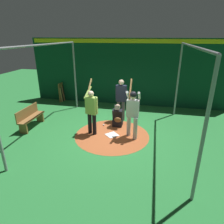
{
  "coord_description": "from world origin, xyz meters",
  "views": [
    {
      "loc": [
        6.53,
        1.39,
        3.57
      ],
      "look_at": [
        0.0,
        0.0,
        0.95
      ],
      "focal_mm": 31.58,
      "sensor_mm": 36.0,
      "label": 1
    }
  ],
  "objects_px": {
    "catcher": "(118,118)",
    "visitor": "(92,109)",
    "bat_rack": "(62,92)",
    "baseball_0": "(104,125)",
    "home_plate": "(112,135)",
    "batter": "(133,110)",
    "umpire": "(121,98)",
    "bench": "(30,117)"
  },
  "relations": [
    {
      "from": "bat_rack",
      "to": "batter",
      "type": "bearing_deg",
      "value": 51.29
    },
    {
      "from": "bench",
      "to": "baseball_0",
      "type": "height_order",
      "value": "bench"
    },
    {
      "from": "bat_rack",
      "to": "catcher",
      "type": "bearing_deg",
      "value": 54.04
    },
    {
      "from": "batter",
      "to": "visitor",
      "type": "height_order",
      "value": "batter"
    },
    {
      "from": "bench",
      "to": "bat_rack",
      "type": "bearing_deg",
      "value": -175.69
    },
    {
      "from": "batter",
      "to": "umpire",
      "type": "bearing_deg",
      "value": -155.85
    },
    {
      "from": "bat_rack",
      "to": "bench",
      "type": "height_order",
      "value": "bat_rack"
    },
    {
      "from": "batter",
      "to": "bat_rack",
      "type": "distance_m",
      "value": 5.72
    },
    {
      "from": "umpire",
      "to": "bat_rack",
      "type": "xyz_separation_m",
      "value": [
        -2.07,
        -3.77,
        -0.55
      ]
    },
    {
      "from": "catcher",
      "to": "visitor",
      "type": "xyz_separation_m",
      "value": [
        0.87,
        -0.83,
        0.61
      ]
    },
    {
      "from": "catcher",
      "to": "bat_rack",
      "type": "distance_m",
      "value": 4.63
    },
    {
      "from": "catcher",
      "to": "umpire",
      "type": "relative_size",
      "value": 0.53
    },
    {
      "from": "bench",
      "to": "catcher",
      "type": "bearing_deg",
      "value": 103.55
    },
    {
      "from": "visitor",
      "to": "batter",
      "type": "bearing_deg",
      "value": 105.67
    },
    {
      "from": "umpire",
      "to": "baseball_0",
      "type": "distance_m",
      "value": 1.39
    },
    {
      "from": "batter",
      "to": "umpire",
      "type": "height_order",
      "value": "batter"
    },
    {
      "from": "home_plate",
      "to": "bat_rack",
      "type": "xyz_separation_m",
      "value": [
        -3.57,
        -3.69,
        0.48
      ]
    },
    {
      "from": "catcher",
      "to": "umpire",
      "type": "bearing_deg",
      "value": 177.86
    },
    {
      "from": "batter",
      "to": "visitor",
      "type": "xyz_separation_m",
      "value": [
        0.03,
        -1.52,
        -0.09
      ]
    },
    {
      "from": "batter",
      "to": "umpire",
      "type": "xyz_separation_m",
      "value": [
        -1.48,
        -0.67,
        -0.04
      ]
    },
    {
      "from": "catcher",
      "to": "batter",
      "type": "bearing_deg",
      "value": 39.48
    },
    {
      "from": "umpire",
      "to": "bat_rack",
      "type": "bearing_deg",
      "value": -118.79
    },
    {
      "from": "home_plate",
      "to": "baseball_0",
      "type": "bearing_deg",
      "value": -144.74
    },
    {
      "from": "catcher",
      "to": "visitor",
      "type": "distance_m",
      "value": 1.35
    },
    {
      "from": "visitor",
      "to": "baseball_0",
      "type": "distance_m",
      "value": 1.23
    },
    {
      "from": "home_plate",
      "to": "batter",
      "type": "xyz_separation_m",
      "value": [
        -0.02,
        0.74,
        1.07
      ]
    },
    {
      "from": "bat_rack",
      "to": "baseball_0",
      "type": "xyz_separation_m",
      "value": [
        2.84,
        3.17,
        -0.45
      ]
    },
    {
      "from": "catcher",
      "to": "umpire",
      "type": "height_order",
      "value": "umpire"
    },
    {
      "from": "bench",
      "to": "baseball_0",
      "type": "bearing_deg",
      "value": 103.91
    },
    {
      "from": "umpire",
      "to": "bat_rack",
      "type": "distance_m",
      "value": 4.34
    },
    {
      "from": "visitor",
      "to": "bat_rack",
      "type": "bearing_deg",
      "value": -126.31
    },
    {
      "from": "visitor",
      "to": "bench",
      "type": "xyz_separation_m",
      "value": [
        -0.03,
        -2.65,
        -0.56
      ]
    },
    {
      "from": "baseball_0",
      "to": "visitor",
      "type": "bearing_deg",
      "value": -18.77
    },
    {
      "from": "baseball_0",
      "to": "bat_rack",
      "type": "bearing_deg",
      "value": -131.83
    },
    {
      "from": "batter",
      "to": "baseball_0",
      "type": "relative_size",
      "value": 28.54
    },
    {
      "from": "bench",
      "to": "baseball_0",
      "type": "xyz_separation_m",
      "value": [
        -0.72,
        2.9,
        -0.39
      ]
    },
    {
      "from": "baseball_0",
      "to": "home_plate",
      "type": "bearing_deg",
      "value": 35.26
    },
    {
      "from": "bat_rack",
      "to": "home_plate",
      "type": "bearing_deg",
      "value": 45.93
    },
    {
      "from": "batter",
      "to": "catcher",
      "type": "xyz_separation_m",
      "value": [
        -0.84,
        -0.69,
        -0.7
      ]
    },
    {
      "from": "catcher",
      "to": "bench",
      "type": "relative_size",
      "value": 0.68
    },
    {
      "from": "catcher",
      "to": "baseball_0",
      "type": "distance_m",
      "value": 0.68
    },
    {
      "from": "umpire",
      "to": "baseball_0",
      "type": "relative_size",
      "value": 24.76
    }
  ]
}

